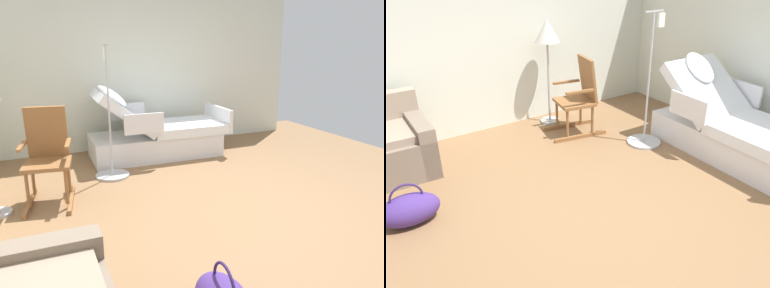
% 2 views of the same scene
% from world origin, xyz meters
% --- Properties ---
extents(ground_plane, '(6.91, 6.91, 0.00)m').
position_xyz_m(ground_plane, '(0.00, 0.00, 0.00)').
color(ground_plane, olive).
extents(side_wall, '(0.10, 5.34, 2.70)m').
position_xyz_m(side_wall, '(2.82, 0.00, 1.35)').
color(side_wall, silver).
rests_on(side_wall, ground).
extents(hospital_bed, '(1.06, 2.09, 1.16)m').
position_xyz_m(hospital_bed, '(2.09, 0.11, 0.32)').
color(hospital_bed, silver).
rests_on(hospital_bed, ground).
extents(rocking_chair, '(0.83, 0.60, 1.05)m').
position_xyz_m(rocking_chair, '(0.92, 1.75, 0.50)').
color(rocking_chair, brown).
rests_on(rocking_chair, ground).
extents(iv_pole, '(0.44, 0.44, 1.69)m').
position_xyz_m(iv_pole, '(1.43, 0.95, 0.25)').
color(iv_pole, '#B2B5BA').
rests_on(iv_pole, ground).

